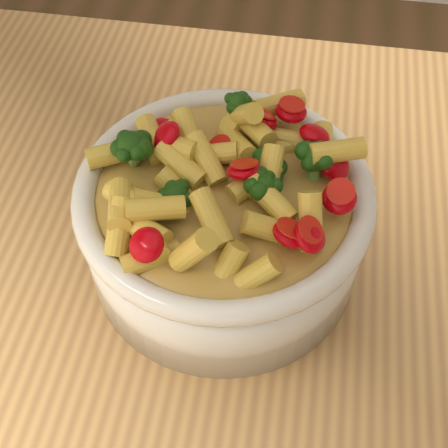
# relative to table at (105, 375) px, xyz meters

# --- Properties ---
(table) EXTENTS (1.20, 0.80, 0.90)m
(table) POSITION_rel_table_xyz_m (0.00, 0.00, 0.00)
(table) COLOR tan
(table) RESTS_ON ground
(serving_bowl) EXTENTS (0.23, 0.23, 0.10)m
(serving_bowl) POSITION_rel_table_xyz_m (0.10, 0.08, 0.15)
(serving_bowl) COLOR white
(serving_bowl) RESTS_ON table
(pasta_salad) EXTENTS (0.18, 0.18, 0.04)m
(pasta_salad) POSITION_rel_table_xyz_m (0.10, 0.08, 0.21)
(pasta_salad) COLOR #EAB64A
(pasta_salad) RESTS_ON serving_bowl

